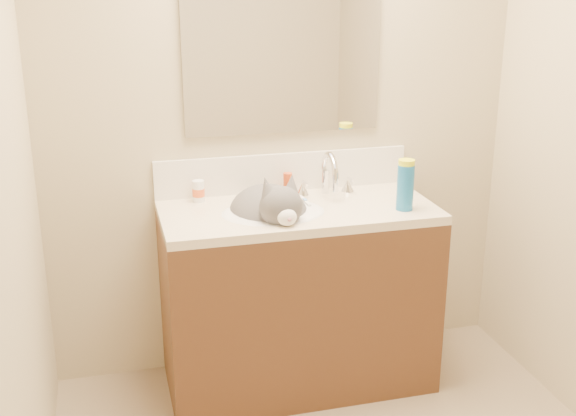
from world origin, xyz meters
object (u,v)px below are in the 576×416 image
faucet (328,178)px  spray_can (405,187)px  vanity_cabinet (298,301)px  amber_bottle (288,184)px  pill_bottle (198,191)px  basin (273,227)px  silver_jar (272,191)px  cat (271,213)px

faucet → spray_can: faucet is taller
vanity_cabinet → amber_bottle: amber_bottle is taller
pill_bottle → basin: bearing=-38.5°
pill_bottle → amber_bottle: bearing=0.7°
pill_bottle → spray_can: size_ratio=0.49×
basin → faucet: 0.38m
basin → silver_jar: (0.04, 0.21, 0.10)m
cat → silver_jar: size_ratio=9.17×
cat → silver_jar: bearing=71.1°
basin → spray_can: (0.56, -0.11, 0.17)m
pill_bottle → amber_bottle: size_ratio=0.96×
basin → spray_can: spray_can is taller
silver_jar → spray_can: bearing=-31.9°
faucet → cat: bearing=-155.2°
faucet → spray_can: 0.38m
vanity_cabinet → faucet: size_ratio=4.29×
vanity_cabinet → amber_bottle: (0.01, 0.20, 0.50)m
silver_jar → basin: bearing=-101.8°
silver_jar → spray_can: (0.51, -0.32, 0.07)m
vanity_cabinet → spray_can: (0.44, -0.14, 0.55)m
silver_jar → amber_bottle: bearing=16.0°
vanity_cabinet → cat: cat is taller
faucet → amber_bottle: size_ratio=2.77×
vanity_cabinet → basin: basin is taller
basin → faucet: bearing=29.1°
faucet → spray_can: (0.26, -0.28, 0.01)m
faucet → amber_bottle: (-0.17, 0.07, -0.04)m
vanity_cabinet → cat: size_ratio=2.42×
faucet → silver_jar: faucet is taller
pill_bottle → silver_jar: (0.33, -0.02, -0.02)m
silver_jar → amber_bottle: amber_bottle is taller
basin → spray_can: 0.59m
faucet → basin: bearing=-150.9°
pill_bottle → vanity_cabinet: bearing=-26.0°
pill_bottle → spray_can: 0.91m
vanity_cabinet → pill_bottle: size_ratio=12.33×
basin → cat: 0.06m
amber_bottle → basin: bearing=-118.1°
basin → pill_bottle: pill_bottle is taller
vanity_cabinet → silver_jar: bearing=112.7°
vanity_cabinet → faucet: (0.18, 0.14, 0.54)m
basin → faucet: faucet is taller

